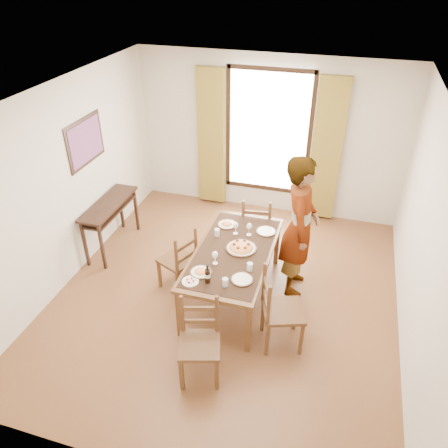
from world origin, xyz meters
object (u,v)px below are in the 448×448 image
(dining_table, at_px, (234,255))
(man, at_px, (300,227))
(pasta_platter, at_px, (241,246))
(console_table, at_px, (109,209))

(dining_table, relative_size, man, 0.96)
(pasta_platter, bearing_deg, console_table, 166.70)
(man, height_order, pasta_platter, man)
(dining_table, distance_m, man, 0.93)
(dining_table, bearing_deg, man, 29.70)
(dining_table, relative_size, pasta_platter, 4.72)
(console_table, distance_m, dining_table, 2.20)
(console_table, bearing_deg, man, -2.90)
(console_table, relative_size, pasta_platter, 3.00)
(dining_table, xyz_separation_m, pasta_platter, (0.08, 0.06, 0.11))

